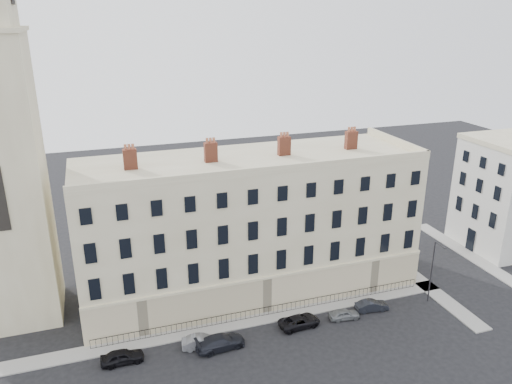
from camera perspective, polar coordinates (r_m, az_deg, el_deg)
ground at (r=50.96m, az=10.23°, el=-15.70°), size 160.00×160.00×0.00m
terrace at (r=54.73m, az=-0.80°, el=-3.70°), size 36.22×12.22×17.00m
adjacent_building at (r=72.23m, az=26.91°, el=-0.42°), size 10.00×10.00×14.00m
pavement_terrace at (r=51.49m, az=-2.72°, el=-14.86°), size 48.00×2.00×0.12m
pavement_east_return at (r=62.86m, az=17.31°, el=-8.93°), size 2.00×24.00×0.12m
pavement_adjacent at (r=70.12m, az=23.10°, el=-6.58°), size 2.00×20.00×0.12m
railings at (r=52.55m, az=1.46°, el=-13.40°), size 35.00×0.04×0.96m
car_a at (r=47.98m, az=-15.04°, el=-17.71°), size 3.77×1.52×1.29m
car_b at (r=48.50m, az=-6.22°, el=-16.65°), size 3.84×1.79×1.22m
car_c at (r=48.20m, az=-4.10°, el=-16.73°), size 4.83×2.34×1.36m
car_d at (r=51.10m, az=4.99°, el=-14.51°), size 4.34×2.26×1.17m
car_e at (r=52.79m, az=10.04°, el=-13.59°), size 3.30×1.62×1.08m
car_f at (r=54.65m, az=13.10°, el=-12.53°), size 3.58×1.61×1.14m
streetlamp at (r=56.24m, az=19.52°, el=-8.29°), size 0.26×1.53×7.08m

